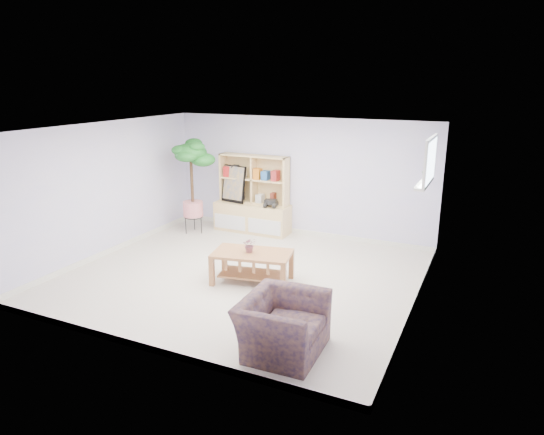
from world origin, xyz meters
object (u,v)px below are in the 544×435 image
at_px(storage_unit, 252,194).
at_px(armchair, 282,321).
at_px(coffee_table, 252,267).
at_px(floor_tree, 192,187).

bearing_deg(storage_unit, armchair, -58.49).
xyz_separation_m(coffee_table, armchair, (1.25, -1.66, 0.13)).
distance_m(floor_tree, armchair, 4.98).
relative_size(storage_unit, coffee_table, 1.32).
height_order(coffee_table, armchair, armchair).
bearing_deg(storage_unit, floor_tree, -151.23).
bearing_deg(floor_tree, coffee_table, -37.79).
bearing_deg(coffee_table, storage_unit, 106.13).
bearing_deg(armchair, storage_unit, 30.00).
xyz_separation_m(storage_unit, floor_tree, (-1.08, -0.59, 0.17)).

